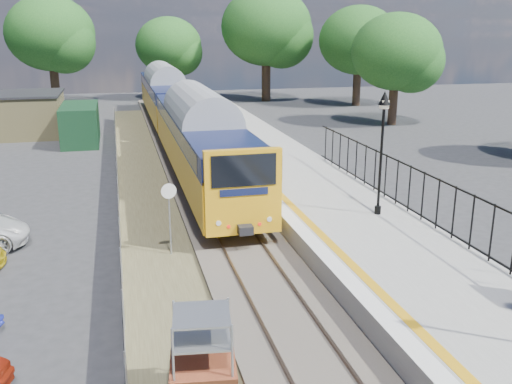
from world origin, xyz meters
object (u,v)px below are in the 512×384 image
object	(u,v)px
victorian_lamp_north	(383,124)
train	(178,110)
brick_plinth	(203,362)
speed_sign	(169,208)

from	to	relation	value
victorian_lamp_north	train	xyz separation A→B (m)	(-5.30, 19.89, -1.96)
brick_plinth	train	bearing A→B (deg)	84.67
train	victorian_lamp_north	bearing A→B (deg)	-75.08
train	brick_plinth	world-z (taller)	train
train	speed_sign	world-z (taller)	train
victorian_lamp_north	train	size ratio (longest dim) A/B	0.11
victorian_lamp_north	speed_sign	size ratio (longest dim) A/B	1.75
brick_plinth	speed_sign	size ratio (longest dim) A/B	0.83
brick_plinth	speed_sign	distance (m)	8.43
train	brick_plinth	xyz separation A→B (m)	(-2.65, -28.41, -1.30)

